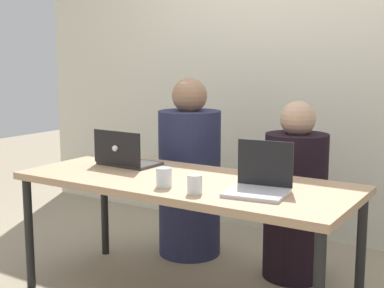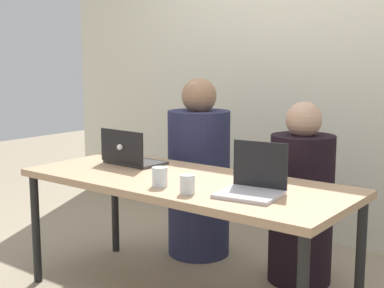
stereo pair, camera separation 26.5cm
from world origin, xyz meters
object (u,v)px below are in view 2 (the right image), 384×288
Objects in this scene: laptop_back_left at (131,157)px; laptop_front_right at (253,183)px; person_on_right at (301,203)px; water_glass_right at (187,186)px; water_glass_center at (160,178)px; person_on_left at (199,177)px.

laptop_back_left is 0.99m from laptop_front_right.
person_on_right reaches higher than water_glass_right.
water_glass_center is 0.21m from water_glass_right.
person_on_left is 1.11× the size of person_on_right.
person_on_left is 0.77m from person_on_right.
person_on_left is 13.22× the size of water_glass_right.
laptop_back_left is at bearing 41.98° from person_on_right.
water_glass_right is at bearing -9.40° from water_glass_center.
laptop_back_left is at bearing 84.89° from person_on_left.
laptop_back_left reaches higher than water_glass_right.
laptop_front_right is (0.97, -0.18, 0.01)m from laptop_back_left.
person_on_right is at bearing 79.58° from water_glass_right.
water_glass_right is (0.60, -0.90, 0.20)m from person_on_left.
water_glass_center reaches higher than water_glass_right.
water_glass_right is (-0.17, -0.90, 0.26)m from person_on_right.
water_glass_center is 1.07× the size of water_glass_right.
person_on_left is at bearing 114.60° from water_glass_center.
person_on_right is 11.91× the size of water_glass_right.
water_glass_right is at bearing 89.97° from person_on_right.
person_on_right is 2.96× the size of laptop_back_left.
person_on_right is 3.52× the size of laptop_front_right.
laptop_back_left is at bearing 147.77° from water_glass_center.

